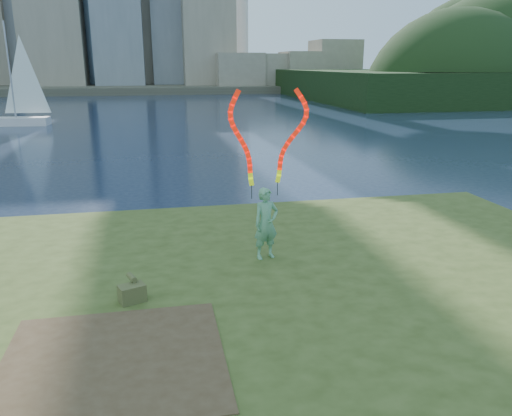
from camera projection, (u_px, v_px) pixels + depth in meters
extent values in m
plane|color=#18243D|center=(231.00, 299.00, 10.90)|extent=(320.00, 320.00, 0.00)
cube|color=#374619|center=(253.00, 357.00, 8.50)|extent=(20.00, 18.00, 0.30)
cube|color=#374619|center=(249.00, 335.00, 8.72)|extent=(17.00, 15.00, 0.30)
cube|color=#374619|center=(247.00, 316.00, 8.84)|extent=(14.00, 12.00, 0.30)
cube|color=#47331E|center=(114.00, 360.00, 7.24)|extent=(3.20, 3.00, 0.02)
cube|color=#4A4536|center=(160.00, 86.00, 100.18)|extent=(320.00, 40.00, 1.20)
imported|color=#187D36|center=(266.00, 223.00, 10.90)|extent=(0.66, 0.53, 1.59)
cylinder|color=black|center=(252.00, 192.00, 10.65)|extent=(0.02, 0.02, 0.30)
cylinder|color=black|center=(277.00, 189.00, 10.94)|extent=(0.02, 0.02, 0.30)
cube|color=#4E5029|center=(132.00, 293.00, 9.01)|extent=(0.53, 0.45, 0.32)
cylinder|color=#4E5029|center=(132.00, 277.00, 9.16)|extent=(0.21, 0.32, 0.11)
cube|color=silver|center=(17.00, 122.00, 41.45)|extent=(5.26, 2.05, 0.72)
cylinder|color=gray|center=(10.00, 72.00, 40.34)|extent=(0.14, 0.14, 7.82)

